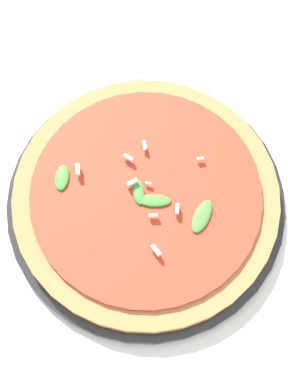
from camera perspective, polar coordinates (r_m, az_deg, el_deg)
ground_plane at (r=0.66m, az=1.19°, el=-0.49°), size 6.00×6.00×0.00m
pizza_arugula_main at (r=0.64m, az=0.00°, el=-0.43°), size 0.34×0.34×0.05m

